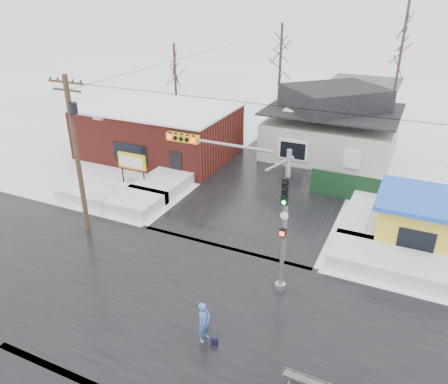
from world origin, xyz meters
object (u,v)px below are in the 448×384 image
at_px(utility_pole, 77,148).
at_px(marquee_sign, 132,162).
at_px(traffic_signal, 252,197).
at_px(pedestrian, 204,322).
at_px(kiosk, 419,220).

bearing_deg(utility_pole, marquee_sign, 100.13).
bearing_deg(traffic_signal, pedestrian, -92.40).
relative_size(traffic_signal, pedestrian, 3.90).
bearing_deg(utility_pole, pedestrian, -25.88).
relative_size(traffic_signal, kiosk, 1.52).
bearing_deg(marquee_sign, traffic_signal, -29.72).
xyz_separation_m(traffic_signal, pedestrian, (-0.18, -4.40, -3.64)).
distance_m(kiosk, pedestrian, 13.55).
xyz_separation_m(utility_pole, marquee_sign, (-1.07, 5.99, -3.19)).
xyz_separation_m(marquee_sign, pedestrian, (11.25, -10.93, -1.02)).
bearing_deg(marquee_sign, pedestrian, -44.18).
distance_m(traffic_signal, pedestrian, 5.72).
distance_m(utility_pole, pedestrian, 12.07).
height_order(traffic_signal, utility_pole, utility_pole).
bearing_deg(pedestrian, traffic_signal, 7.16).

